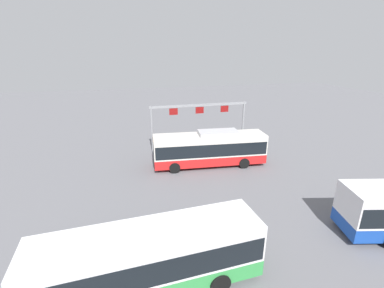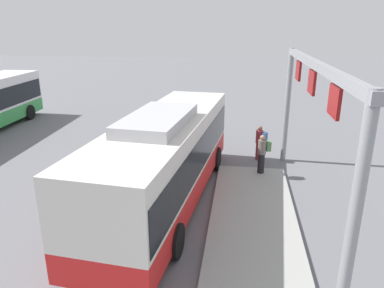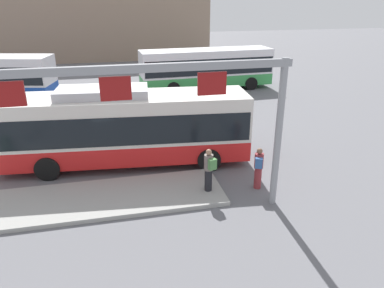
# 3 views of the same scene
# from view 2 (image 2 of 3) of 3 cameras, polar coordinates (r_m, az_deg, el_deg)

# --- Properties ---
(ground_plane) EXTENTS (120.00, 120.00, 0.00)m
(ground_plane) POSITION_cam_2_polar(r_m,az_deg,el_deg) (13.33, -3.94, -9.05)
(ground_plane) COLOR slate
(platform_curb) EXTENTS (10.00, 2.80, 0.16)m
(platform_curb) POSITION_cam_2_polar(r_m,az_deg,el_deg) (11.64, 9.76, -13.24)
(platform_curb) COLOR #9E9E99
(platform_curb) RESTS_ON ground
(bus_main) EXTENTS (10.82, 3.53, 3.46)m
(bus_main) POSITION_cam_2_polar(r_m,az_deg,el_deg) (12.60, -4.12, -1.73)
(bus_main) COLOR red
(bus_main) RESTS_ON ground
(person_boarding) EXTENTS (0.49, 0.60, 1.67)m
(person_boarding) POSITION_cam_2_polar(r_m,az_deg,el_deg) (17.21, 10.72, 0.32)
(person_boarding) COLOR maroon
(person_boarding) RESTS_ON ground
(person_waiting_near) EXTENTS (0.44, 0.59, 1.67)m
(person_waiting_near) POSITION_cam_2_polar(r_m,az_deg,el_deg) (15.29, 11.13, -1.39)
(person_waiting_near) COLOR black
(person_waiting_near) RESTS_ON platform_curb
(platform_sign_gantry) EXTENTS (10.90, 0.24, 5.20)m
(platform_sign_gantry) POSITION_cam_2_polar(r_m,az_deg,el_deg) (11.65, 18.18, 6.07)
(platform_sign_gantry) COLOR gray
(platform_sign_gantry) RESTS_ON ground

